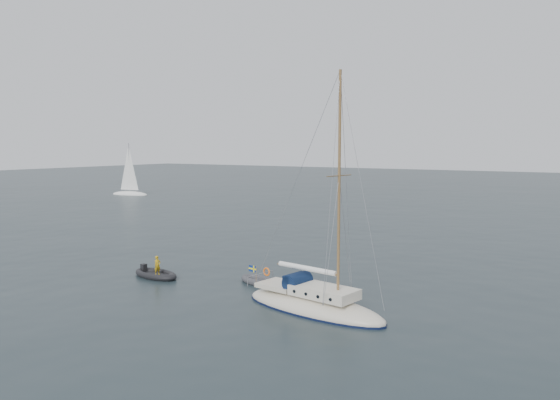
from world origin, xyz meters
The scene contains 5 objects.
ground centered at (0.00, 0.00, 0.00)m, with size 300.00×300.00×0.00m, color black.
sailboat centered at (2.44, -2.02, 0.89)m, with size 8.30×2.49×11.81m.
dinghy centered at (-2.70, 0.86, 0.17)m, with size 2.69×1.21×0.39m.
rib centered at (-8.87, -1.10, 0.21)m, with size 3.36×1.53×1.34m.
distant_yacht_a centered at (-51.36, 36.44, 3.72)m, with size 6.58×3.51×8.72m.
Camera 1 is at (14.48, -24.63, 7.95)m, focal length 35.00 mm.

